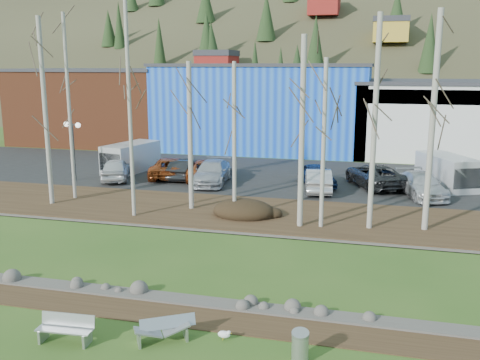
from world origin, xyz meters
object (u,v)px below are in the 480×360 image
(car_6, at_px, (375,175))
(van_grey, at_px, (129,158))
(bench_intact, at_px, (66,329))
(car_9, at_px, (169,167))
(bench_damaged, at_px, (164,329))
(car_4, at_px, (317,175))
(car_2, at_px, (172,167))
(litter_bin, at_px, (300,347))
(street_lamp, at_px, (73,135))
(car_8, at_px, (206,169))
(van_white, at_px, (448,172))
(car_0, at_px, (116,169))
(car_3, at_px, (212,172))
(car_7, at_px, (421,185))
(seagull, at_px, (224,334))
(car_5, at_px, (318,180))
(car_1, at_px, (183,169))

(car_6, relative_size, van_grey, 1.08)
(bench_intact, distance_m, car_9, 23.62)
(bench_damaged, bearing_deg, car_6, 43.63)
(car_4, bearing_deg, car_2, 153.37)
(litter_bin, xyz_separation_m, street_lamp, (-18.83, 19.37, 2.98))
(litter_bin, height_order, car_9, car_9)
(car_8, distance_m, van_white, 16.55)
(car_2, relative_size, car_9, 1.00)
(car_0, bearing_deg, car_6, 166.12)
(car_3, height_order, van_grey, van_grey)
(car_6, relative_size, car_7, 1.12)
(car_4, xyz_separation_m, car_6, (3.82, 0.58, 0.07))
(bench_damaged, bearing_deg, car_4, 52.90)
(seagull, bearing_deg, street_lamp, 144.69)
(van_grey, bearing_deg, car_8, 2.99)
(bench_intact, bearing_deg, car_0, 109.71)
(car_2, bearing_deg, car_0, 15.91)
(car_5, bearing_deg, street_lamp, -6.01)
(street_lamp, xyz_separation_m, car_5, (17.06, 0.93, -2.51))
(car_3, height_order, car_7, car_3)
(seagull, relative_size, car_0, 0.10)
(car_5, bearing_deg, van_white, -167.46)
(car_0, bearing_deg, car_7, 159.59)
(car_9, bearing_deg, bench_damaged, 98.55)
(seagull, relative_size, van_grey, 0.09)
(car_2, xyz_separation_m, car_9, (-0.19, 0.00, 0.00))
(van_white, bearing_deg, van_grey, 155.91)
(bench_intact, height_order, litter_bin, bench_intact)
(car_8, bearing_deg, car_5, 154.27)
(car_4, bearing_deg, car_0, 161.41)
(street_lamp, relative_size, van_grey, 0.79)
(bench_damaged, bearing_deg, car_0, 89.05)
(car_1, distance_m, car_3, 2.70)
(car_7, bearing_deg, litter_bin, -119.75)
(bench_damaged, xyz_separation_m, car_7, (8.73, 20.47, 0.49))
(car_4, height_order, car_8, car_8)
(car_2, xyz_separation_m, van_white, (19.11, 1.41, 0.34))
(car_5, relative_size, car_7, 0.90)
(car_6, bearing_deg, van_grey, -25.71)
(car_7, bearing_deg, bench_intact, -135.65)
(car_2, distance_m, car_4, 10.59)
(seagull, relative_size, car_5, 0.10)
(car_2, bearing_deg, car_1, 148.88)
(bench_damaged, relative_size, car_0, 0.37)
(car_8, bearing_deg, car_7, 160.72)
(bench_damaged, relative_size, car_7, 0.34)
(bench_intact, distance_m, car_6, 24.85)
(car_0, xyz_separation_m, van_grey, (-0.38, 2.96, 0.30))
(litter_bin, relative_size, street_lamp, 0.20)
(car_5, distance_m, car_9, 11.21)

